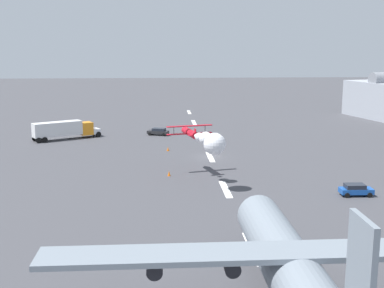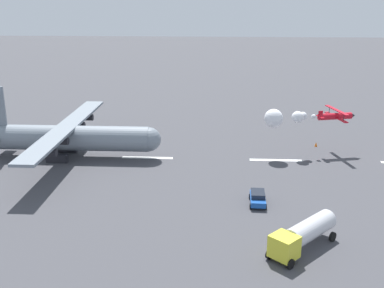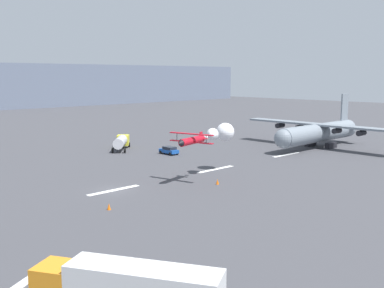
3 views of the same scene
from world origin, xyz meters
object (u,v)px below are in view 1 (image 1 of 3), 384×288
object	(u,v)px
cargo_transport_plane	(290,267)
stunt_biplane_red	(208,141)
traffic_cone_near	(168,149)
traffic_cone_far	(169,173)
semi_truck_orange	(64,129)
followme_car_yellow	(158,131)
airport_staff_sedan	(356,189)

from	to	relation	value
cargo_transport_plane	stunt_biplane_red	distance (m)	33.37
traffic_cone_near	traffic_cone_far	world-z (taller)	same
cargo_transport_plane	traffic_cone_far	xyz separation A→B (m)	(-38.75, -7.75, -2.95)
semi_truck_orange	traffic_cone_far	xyz separation A→B (m)	(30.92, 20.56, -1.74)
stunt_biplane_red	followme_car_yellow	size ratio (longest dim) A/B	3.06
semi_truck_orange	followme_car_yellow	distance (m)	19.42
traffic_cone_far	cargo_transport_plane	bearing A→B (deg)	11.31
stunt_biplane_red	cargo_transport_plane	bearing A→B (deg)	4.47
followme_car_yellow	cargo_transport_plane	bearing A→B (deg)	7.22
followme_car_yellow	traffic_cone_near	distance (m)	16.71
stunt_biplane_red	traffic_cone_near	bearing A→B (deg)	-168.11
airport_staff_sedan	traffic_cone_near	distance (m)	37.51
cargo_transport_plane	airport_staff_sedan	size ratio (longest dim) A/B	8.41
stunt_biplane_red	traffic_cone_near	world-z (taller)	stunt_biplane_red
semi_truck_orange	traffic_cone_near	world-z (taller)	semi_truck_orange
stunt_biplane_red	semi_truck_orange	world-z (taller)	stunt_biplane_red
followme_car_yellow	semi_truck_orange	bearing A→B (deg)	-79.11
cargo_transport_plane	followme_car_yellow	xyz separation A→B (m)	(-73.33, -9.29, -2.52)
cargo_transport_plane	traffic_cone_far	size ratio (longest dim) A/B	46.34
cargo_transport_plane	airport_staff_sedan	bearing A→B (deg)	150.12
traffic_cone_far	traffic_cone_near	bearing A→B (deg)	179.37
stunt_biplane_red	semi_truck_orange	size ratio (longest dim) A/B	1.12
followme_car_yellow	traffic_cone_near	bearing A→B (deg)	5.98
cargo_transport_plane	stunt_biplane_red	xyz separation A→B (m)	(-33.15, -2.59, 2.89)
semi_truck_orange	traffic_cone_far	world-z (taller)	semi_truck_orange
semi_truck_orange	followme_car_yellow	size ratio (longest dim) A/B	2.74
cargo_transport_plane	followme_car_yellow	distance (m)	73.96
cargo_transport_plane	semi_truck_orange	xyz separation A→B (m)	(-69.67, -28.32, -1.21)
semi_truck_orange	traffic_cone_far	size ratio (longest dim) A/B	17.64
airport_staff_sedan	stunt_biplane_red	bearing A→B (deg)	-107.87
cargo_transport_plane	followme_car_yellow	size ratio (longest dim) A/B	7.20
airport_staff_sedan	traffic_cone_far	bearing A→B (deg)	-116.13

